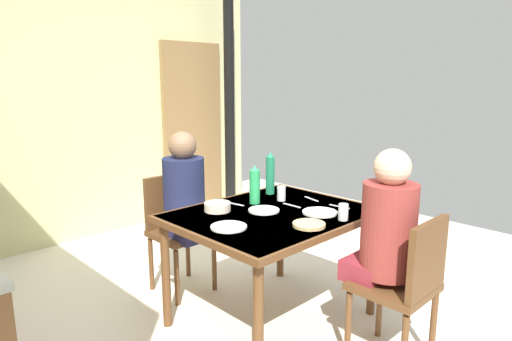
# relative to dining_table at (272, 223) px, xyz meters

# --- Properties ---
(ground_plane) EXTENTS (6.35, 6.35, 0.00)m
(ground_plane) POSITION_rel_dining_table_xyz_m (-0.20, 0.01, -0.67)
(ground_plane) COLOR silver
(wall_back) EXTENTS (4.25, 0.10, 2.65)m
(wall_back) POSITION_rel_dining_table_xyz_m (-0.20, 2.45, 0.65)
(wall_back) COLOR #C6C389
(wall_back) RESTS_ON ground_plane
(door_wooden) EXTENTS (0.80, 0.05, 2.00)m
(door_wooden) POSITION_rel_dining_table_xyz_m (1.13, 2.37, 0.33)
(door_wooden) COLOR olive
(door_wooden) RESTS_ON ground_plane
(stove_pipe_column) EXTENTS (0.12, 0.12, 2.65)m
(stove_pipe_column) POSITION_rel_dining_table_xyz_m (1.47, 2.10, 0.65)
(stove_pipe_column) COLOR black
(stove_pipe_column) RESTS_ON ground_plane
(dining_table) EXTENTS (1.22, 0.98, 0.75)m
(dining_table) POSITION_rel_dining_table_xyz_m (0.00, 0.00, 0.00)
(dining_table) COLOR brown
(dining_table) RESTS_ON ground_plane
(chair_near_diner) EXTENTS (0.40, 0.40, 0.87)m
(chair_near_diner) POSITION_rel_dining_table_xyz_m (0.17, -0.84, -0.17)
(chair_near_diner) COLOR brown
(chair_near_diner) RESTS_ON ground_plane
(chair_far_diner) EXTENTS (0.40, 0.40, 0.87)m
(chair_far_diner) POSITION_rel_dining_table_xyz_m (-0.17, 0.84, -0.17)
(chair_far_diner) COLOR brown
(chair_far_diner) RESTS_ON ground_plane
(person_near_diner) EXTENTS (0.30, 0.37, 0.77)m
(person_near_diner) POSITION_rel_dining_table_xyz_m (0.17, -0.71, 0.11)
(person_near_diner) COLOR maroon
(person_near_diner) RESTS_ON ground_plane
(person_far_diner) EXTENTS (0.30, 0.37, 0.77)m
(person_far_diner) POSITION_rel_dining_table_xyz_m (-0.17, 0.71, 0.11)
(person_far_diner) COLOR #222249
(person_far_diner) RESTS_ON ground_plane
(water_bottle_green_near) EXTENTS (0.07, 0.07, 0.27)m
(water_bottle_green_near) POSITION_rel_dining_table_xyz_m (0.06, 0.23, 0.20)
(water_bottle_green_near) COLOR green
(water_bottle_green_near) RESTS_ON dining_table
(water_bottle_green_far) EXTENTS (0.07, 0.07, 0.31)m
(water_bottle_green_far) POSITION_rel_dining_table_xyz_m (0.33, 0.34, 0.22)
(water_bottle_green_far) COLOR #1F7D51
(water_bottle_green_far) RESTS_ON dining_table
(serving_bowl_center) EXTENTS (0.17, 0.17, 0.05)m
(serving_bowl_center) POSITION_rel_dining_table_xyz_m (-0.23, 0.27, 0.10)
(serving_bowl_center) COLOR #F2DEC5
(serving_bowl_center) RESTS_ON dining_table
(dinner_plate_near_left) EXTENTS (0.21, 0.21, 0.01)m
(dinner_plate_near_left) POSITION_rel_dining_table_xyz_m (-0.40, -0.04, 0.08)
(dinner_plate_near_left) COLOR white
(dinner_plate_near_left) RESTS_ON dining_table
(dinner_plate_near_right) EXTENTS (0.22, 0.22, 0.01)m
(dinner_plate_near_right) POSITION_rel_dining_table_xyz_m (0.20, -0.23, 0.08)
(dinner_plate_near_right) COLOR white
(dinner_plate_near_right) RESTS_ON dining_table
(dinner_plate_far_center) EXTENTS (0.20, 0.20, 0.01)m
(dinner_plate_far_center) POSITION_rel_dining_table_xyz_m (-0.02, 0.05, 0.08)
(dinner_plate_far_center) COLOR white
(dinner_plate_far_center) RESTS_ON dining_table
(drinking_glass_by_near_diner) EXTENTS (0.06, 0.06, 0.10)m
(drinking_glass_by_near_diner) POSITION_rel_dining_table_xyz_m (0.19, -0.41, 0.13)
(drinking_glass_by_near_diner) COLOR silver
(drinking_glass_by_near_diner) RESTS_ON dining_table
(drinking_glass_by_far_diner) EXTENTS (0.06, 0.06, 0.10)m
(drinking_glass_by_far_diner) POSITION_rel_dining_table_xyz_m (0.25, 0.15, 0.13)
(drinking_glass_by_far_diner) COLOR silver
(drinking_glass_by_far_diner) RESTS_ON dining_table
(bread_plate_sliced) EXTENTS (0.19, 0.19, 0.02)m
(bread_plate_sliced) POSITION_rel_dining_table_xyz_m (-0.05, -0.34, 0.09)
(bread_plate_sliced) COLOR #DBB77A
(bread_plate_sliced) RESTS_ON dining_table
(cutlery_knife_near) EXTENTS (0.04, 0.15, 0.00)m
(cutlery_knife_near) POSITION_rel_dining_table_xyz_m (-0.05, 0.31, 0.08)
(cutlery_knife_near) COLOR silver
(cutlery_knife_near) RESTS_ON dining_table
(cutlery_fork_near) EXTENTS (0.03, 0.15, 0.00)m
(cutlery_fork_near) POSITION_rel_dining_table_xyz_m (0.41, -0.23, 0.08)
(cutlery_fork_near) COLOR silver
(cutlery_fork_near) RESTS_ON dining_table
(cutlery_knife_far) EXTENTS (0.05, 0.15, 0.00)m
(cutlery_knife_far) POSITION_rel_dining_table_xyz_m (0.42, 0.02, 0.08)
(cutlery_knife_far) COLOR silver
(cutlery_knife_far) RESTS_ON dining_table
(cutlery_fork_far) EXTENTS (0.02, 0.15, 0.00)m
(cutlery_fork_far) POSITION_rel_dining_table_xyz_m (0.20, 0.01, 0.08)
(cutlery_fork_far) COLOR silver
(cutlery_fork_far) RESTS_ON dining_table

